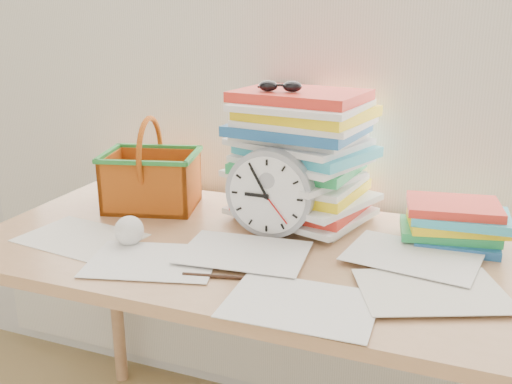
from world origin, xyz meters
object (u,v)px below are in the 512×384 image
at_px(paper_stack, 301,156).
at_px(basket, 151,164).
at_px(clock, 270,193).
at_px(desk, 258,273).
at_px(book_stack, 454,224).

distance_m(paper_stack, basket, 0.43).
bearing_deg(clock, basket, 167.94).
xyz_separation_m(desk, book_stack, (0.44, 0.18, 0.13)).
height_order(clock, book_stack, clock).
height_order(clock, basket, basket).
distance_m(book_stack, basket, 0.83).
bearing_deg(basket, clock, -26.70).
height_order(book_stack, basket, basket).
bearing_deg(paper_stack, desk, -99.69).
height_order(desk, clock, clock).
xyz_separation_m(book_stack, basket, (-0.83, -0.02, 0.08)).
bearing_deg(clock, paper_stack, 77.93).
distance_m(clock, basket, 0.40).
bearing_deg(book_stack, basket, -178.49).
height_order(desk, book_stack, book_stack).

